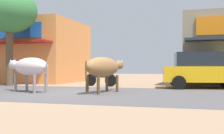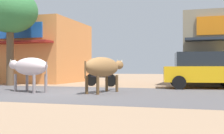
{
  "view_description": "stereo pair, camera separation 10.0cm",
  "coord_description": "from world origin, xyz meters",
  "px_view_note": "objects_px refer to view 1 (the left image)",
  "views": [
    {
      "loc": [
        4.78,
        -10.18,
        0.9
      ],
      "look_at": [
        1.12,
        2.09,
        0.97
      ],
      "focal_mm": 47.39,
      "sensor_mm": 36.0,
      "label": 1
    },
    {
      "loc": [
        4.88,
        -10.15,
        0.9
      ],
      "look_at": [
        1.12,
        2.09,
        0.97
      ],
      "focal_mm": 47.39,
      "sensor_mm": 36.0,
      "label": 2
    }
  ],
  "objects_px": {
    "parked_motorcycle": "(101,77)",
    "cow_far_dark": "(104,67)",
    "roadside_tree": "(9,12)",
    "parked_hatchback_car": "(202,70)",
    "cow_near_brown": "(30,67)"
  },
  "relations": [
    {
      "from": "parked_motorcycle",
      "to": "cow_far_dark",
      "type": "distance_m",
      "value": 4.13
    },
    {
      "from": "roadside_tree",
      "to": "cow_near_brown",
      "type": "distance_m",
      "value": 5.7
    },
    {
      "from": "parked_hatchback_car",
      "to": "cow_near_brown",
      "type": "xyz_separation_m",
      "value": [
        -6.4,
        -4.06,
        0.13
      ]
    },
    {
      "from": "parked_motorcycle",
      "to": "cow_near_brown",
      "type": "relative_size",
      "value": 0.72
    },
    {
      "from": "parked_motorcycle",
      "to": "cow_near_brown",
      "type": "xyz_separation_m",
      "value": [
        -1.46,
        -4.29,
        0.49
      ]
    },
    {
      "from": "roadside_tree",
      "to": "cow_far_dark",
      "type": "relative_size",
      "value": 1.85
    },
    {
      "from": "parked_hatchback_car",
      "to": "roadside_tree",
      "type": "bearing_deg",
      "value": -176.55
    },
    {
      "from": "roadside_tree",
      "to": "parked_hatchback_car",
      "type": "bearing_deg",
      "value": 3.45
    },
    {
      "from": "parked_hatchback_car",
      "to": "cow_near_brown",
      "type": "relative_size",
      "value": 1.53
    },
    {
      "from": "parked_motorcycle",
      "to": "parked_hatchback_car",
      "type": "bearing_deg",
      "value": -2.64
    },
    {
      "from": "roadside_tree",
      "to": "parked_motorcycle",
      "type": "distance_m",
      "value": 6.03
    },
    {
      "from": "parked_motorcycle",
      "to": "cow_far_dark",
      "type": "xyz_separation_m",
      "value": [
        1.42,
        -3.84,
        0.48
      ]
    },
    {
      "from": "roadside_tree",
      "to": "cow_far_dark",
      "type": "xyz_separation_m",
      "value": [
        6.29,
        -3.02,
        -2.99
      ]
    },
    {
      "from": "cow_near_brown",
      "to": "cow_far_dark",
      "type": "bearing_deg",
      "value": 8.8
    },
    {
      "from": "parked_hatchback_car",
      "to": "parked_motorcycle",
      "type": "relative_size",
      "value": 2.13
    }
  ]
}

